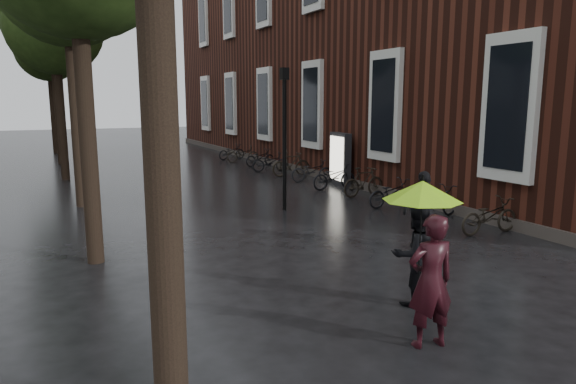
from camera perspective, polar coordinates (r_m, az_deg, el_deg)
brick_building at (r=27.80m, az=8.19°, el=15.83°), size 10.20×33.20×12.00m
street_trees at (r=19.69m, az=-24.14°, el=18.53°), size 4.33×34.03×8.91m
person_burgundy at (r=6.92m, az=15.57°, el=-9.53°), size 0.70×0.52×1.77m
person_black at (r=8.27m, az=13.98°, el=-6.78°), size 0.86×0.72×1.62m
lime_umbrella at (r=7.26m, az=14.70°, el=0.13°), size 1.10×1.10×1.62m
pedestrian_walking at (r=11.38m, az=14.87°, el=-1.98°), size 1.04×0.55×1.70m
parked_bicycles at (r=20.07m, az=2.75°, el=2.32°), size 2.09×18.55×1.04m
ad_lightbox at (r=19.38m, az=5.78°, el=3.63°), size 0.30×1.32×2.00m
lamp_post at (r=14.81m, az=-0.40°, el=7.44°), size 0.21×0.21×4.08m
cycle_sign at (r=22.53m, az=-21.66°, el=6.22°), size 0.15×0.53×2.91m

